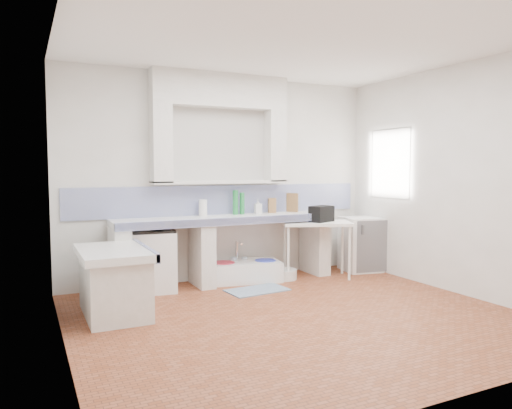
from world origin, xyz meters
name	(u,v)px	position (x,y,z in m)	size (l,w,h in m)	color
floor	(298,316)	(0.00, 0.00, 0.00)	(4.50, 4.50, 0.00)	brown
ceiling	(300,41)	(0.00, 0.00, 2.80)	(4.50, 4.50, 0.00)	white
wall_back	(225,178)	(0.00, 2.00, 1.40)	(4.50, 4.50, 0.00)	white
wall_front	(459,190)	(0.00, -2.00, 1.40)	(4.50, 4.50, 0.00)	white
wall_left	(61,185)	(-2.25, 0.00, 1.40)	(4.50, 4.50, 0.00)	white
wall_right	(457,180)	(2.25, 0.00, 1.40)	(4.50, 4.50, 0.00)	white
alcove_mass	(221,91)	(-0.10, 1.88, 2.58)	(1.90, 0.25, 0.45)	white
window_frame	(399,164)	(2.42, 1.20, 1.60)	(0.35, 0.86, 1.06)	#3B2312
lace_valance	(392,137)	(2.28, 1.20, 1.98)	(0.01, 0.84, 0.24)	white
counter_slab	(226,219)	(-0.10, 1.70, 0.86)	(3.00, 0.60, 0.08)	white
counter_lip	(235,221)	(-0.10, 1.42, 0.86)	(3.00, 0.04, 0.10)	navy
counter_pier_left	(120,261)	(-1.50, 1.70, 0.41)	(0.20, 0.55, 0.82)	white
counter_pier_mid	(202,255)	(-0.45, 1.70, 0.41)	(0.20, 0.55, 0.82)	white
counter_pier_right	(315,245)	(1.30, 1.70, 0.41)	(0.20, 0.55, 0.82)	white
peninsula_top	(114,253)	(-1.70, 0.90, 0.66)	(0.70, 1.10, 0.08)	white
peninsula_base	(115,286)	(-1.70, 0.90, 0.31)	(0.60, 1.00, 0.62)	white
peninsula_lip	(145,250)	(-1.37, 0.90, 0.66)	(0.04, 1.10, 0.10)	navy
backsplash	(225,200)	(0.00, 1.99, 1.10)	(4.27, 0.03, 0.40)	navy
stove	(153,261)	(-1.09, 1.70, 0.37)	(0.53, 0.51, 0.75)	white
sink	(243,272)	(0.14, 1.70, 0.12)	(1.00, 0.54, 0.24)	white
side_table	(316,249)	(1.17, 1.45, 0.39)	(0.94, 0.52, 0.04)	white
fridge	(361,244)	(2.01, 1.54, 0.40)	(0.52, 0.52, 0.80)	white
bucket_red	(224,272)	(-0.13, 1.72, 0.14)	(0.30, 0.30, 0.28)	red
bucket_orange	(242,272)	(0.12, 1.67, 0.13)	(0.27, 0.27, 0.25)	red
bucket_blue	(266,270)	(0.45, 1.61, 0.14)	(0.29, 0.29, 0.28)	blue
basin_white	(284,274)	(0.70, 1.54, 0.07)	(0.36, 0.36, 0.14)	white
water_bottle_a	(234,268)	(0.06, 1.83, 0.16)	(0.08, 0.08, 0.31)	silver
water_bottle_b	(245,267)	(0.24, 1.85, 0.15)	(0.08, 0.08, 0.30)	silver
black_bag	(321,214)	(1.23, 1.43, 0.90)	(0.36, 0.20, 0.22)	black
green_bottle_a	(235,202)	(0.10, 1.84, 1.07)	(0.07, 0.07, 0.34)	#1D7A37
green_bottle_b	(242,203)	(0.20, 1.85, 1.05)	(0.07, 0.07, 0.30)	#1D7A37
knife_block	(272,205)	(0.67, 1.85, 1.01)	(0.11, 0.09, 0.21)	olive
cutting_board	(292,203)	(1.00, 1.85, 1.04)	(0.02, 0.20, 0.28)	olive
paper_towel	(203,208)	(-0.37, 1.85, 1.01)	(0.11, 0.11, 0.22)	white
soap_bottle	(258,206)	(0.44, 1.84, 1.00)	(0.09, 0.09, 0.21)	white
rug	(257,290)	(0.08, 1.13, 0.01)	(0.76, 0.43, 0.01)	#33547E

